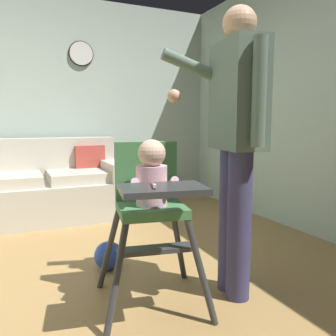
{
  "coord_description": "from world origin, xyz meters",
  "views": [
    {
      "loc": [
        -0.31,
        -1.97,
        1.03
      ],
      "look_at": [
        0.48,
        -0.23,
        0.78
      ],
      "focal_mm": 37.1,
      "sensor_mm": 36.0,
      "label": 1
    }
  ],
  "objects": [
    {
      "name": "ground",
      "position": [
        0.0,
        0.0,
        -0.05
      ],
      "size": [
        5.97,
        6.48,
        0.1
      ],
      "primitive_type": "cube",
      "color": "#A57E49"
    },
    {
      "name": "wall_far",
      "position": [
        0.0,
        2.47,
        1.26
      ],
      "size": [
        5.17,
        0.06,
        2.52
      ],
      "primitive_type": "cube",
      "color": "#ADC0B6",
      "rests_on": "ground"
    },
    {
      "name": "wall_right",
      "position": [
        2.21,
        0.3,
        1.26
      ],
      "size": [
        0.06,
        5.48,
        2.52
      ],
      "primitive_type": "cube",
      "color": "#AAC3B5",
      "rests_on": "ground"
    },
    {
      "name": "couch",
      "position": [
        -0.0,
        1.95,
        0.33
      ],
      "size": [
        1.67,
        0.86,
        0.86
      ],
      "rotation": [
        0.0,
        0.0,
        -1.57
      ],
      "color": "beige",
      "rests_on": "ground"
    },
    {
      "name": "high_chair",
      "position": [
        0.38,
        -0.22,
        0.66
      ],
      "size": [
        0.7,
        0.8,
        0.95
      ],
      "rotation": [
        0.0,
        0.0,
        -1.75
      ],
      "color": "#313335",
      "rests_on": "ground"
    },
    {
      "name": "adult_standing",
      "position": [
        0.87,
        -0.3,
        0.95
      ],
      "size": [
        0.51,
        0.55,
        1.68
      ],
      "rotation": [
        0.0,
        0.0,
        2.98
      ],
      "color": "#3A3963",
      "rests_on": "ground"
    },
    {
      "name": "toy_ball",
      "position": [
        0.27,
        0.35,
        0.1
      ],
      "size": [
        0.2,
        0.2,
        0.2
      ],
      "primitive_type": "sphere",
      "color": "#284CB7",
      "rests_on": "ground"
    },
    {
      "name": "wall_clock",
      "position": [
        0.52,
        2.43,
        1.87
      ],
      "size": [
        0.3,
        0.04,
        0.3
      ],
      "color": "white"
    }
  ]
}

